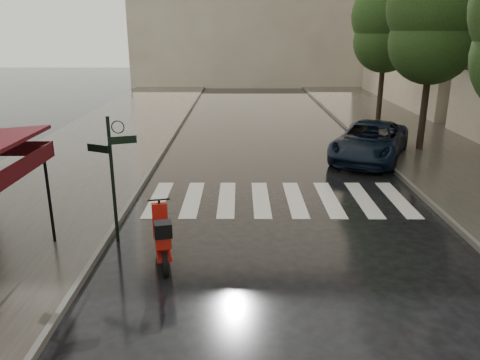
{
  "coord_description": "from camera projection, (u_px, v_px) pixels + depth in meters",
  "views": [
    {
      "loc": [
        1.81,
        -7.51,
        4.94
      ],
      "look_at": [
        1.81,
        3.57,
        1.4
      ],
      "focal_mm": 35.0,
      "sensor_mm": 36.0,
      "label": 1
    }
  ],
  "objects": [
    {
      "name": "ground",
      "position": [
        143.0,
        310.0,
        8.66
      ],
      "size": [
        120.0,
        120.0,
        0.0
      ],
      "primitive_type": "plane",
      "color": "black",
      "rests_on": "ground"
    },
    {
      "name": "sidewalk_near",
      "position": [
        93.0,
        150.0,
        20.07
      ],
      "size": [
        6.0,
        60.0,
        0.12
      ],
      "primitive_type": "cube",
      "color": "#38332D",
      "rests_on": "ground"
    },
    {
      "name": "sidewalk_far",
      "position": [
        436.0,
        150.0,
        20.07
      ],
      "size": [
        5.5,
        60.0,
        0.12
      ],
      "primitive_type": "cube",
      "color": "#38332D",
      "rests_on": "ground"
    },
    {
      "name": "curb_near",
      "position": [
        164.0,
        150.0,
        20.07
      ],
      "size": [
        0.12,
        60.0,
        0.16
      ],
      "primitive_type": "cube",
      "color": "#595651",
      "rests_on": "ground"
    },
    {
      "name": "curb_far",
      "position": [
        371.0,
        150.0,
        20.06
      ],
      "size": [
        0.12,
        60.0,
        0.16
      ],
      "primitive_type": "cube",
      "color": "#595651",
      "rests_on": "ground"
    },
    {
      "name": "crosswalk",
      "position": [
        278.0,
        199.0,
        14.37
      ],
      "size": [
        7.85,
        3.2,
        0.01
      ],
      "color": "silver",
      "rests_on": "ground"
    },
    {
      "name": "signpost",
      "position": [
        112.0,
        170.0,
        10.96
      ],
      "size": [
        1.17,
        0.29,
        3.1
      ],
      "color": "black",
      "rests_on": "ground"
    },
    {
      "name": "tree_mid",
      "position": [
        435.0,
        13.0,
        18.38
      ],
      "size": [
        3.8,
        3.8,
        8.34
      ],
      "color": "black",
      "rests_on": "sidewalk_far"
    },
    {
      "name": "tree_far",
      "position": [
        387.0,
        21.0,
        25.09
      ],
      "size": [
        3.8,
        3.8,
        8.16
      ],
      "color": "black",
      "rests_on": "sidewalk_far"
    },
    {
      "name": "scooter",
      "position": [
        162.0,
        238.0,
        10.3
      ],
      "size": [
        0.75,
        1.88,
        1.25
      ],
      "rotation": [
        0.0,
        0.0,
        0.23
      ],
      "color": "black",
      "rests_on": "ground"
    },
    {
      "name": "parked_car",
      "position": [
        370.0,
        141.0,
        18.65
      ],
      "size": [
        4.48,
        5.86,
        1.48
      ],
      "primitive_type": "imported",
      "rotation": [
        0.0,
        0.0,
        -0.44
      ],
      "color": "black",
      "rests_on": "ground"
    }
  ]
}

